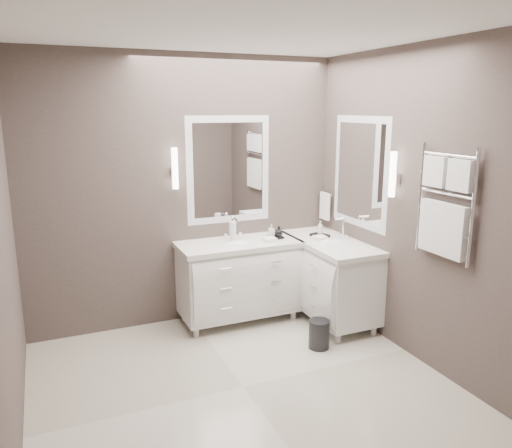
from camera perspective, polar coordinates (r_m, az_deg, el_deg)
name	(u,v)px	position (r m, az deg, el deg)	size (l,w,h in m)	color
floor	(243,388)	(4.19, -1.49, -18.18)	(3.20, 3.00, 0.01)	beige
ceiling	(241,27)	(3.62, -1.77, 21.58)	(3.20, 3.00, 0.01)	white
wall_back	(186,192)	(5.08, -7.95, 3.67)	(3.20, 0.01, 2.70)	#473C39
wall_front	(362,288)	(2.40, 11.97, -7.20)	(3.20, 0.01, 2.70)	#473C39
wall_right	(415,206)	(4.51, 17.69, 1.99)	(0.01, 3.00, 2.70)	#473C39
vanity_back	(239,276)	(5.17, -1.97, -5.94)	(1.24, 0.59, 0.97)	white
vanity_right	(328,274)	(5.27, 8.29, -5.71)	(0.59, 1.24, 0.97)	white
mirror_back	(229,170)	(5.17, -3.14, 6.18)	(0.90, 0.02, 1.10)	white
mirror_right	(360,172)	(5.09, 11.81, 5.82)	(0.02, 0.90, 1.10)	white
sconce_back	(175,169)	(4.93, -9.25, 6.20)	(0.06, 0.06, 0.40)	white
sconce_right	(393,175)	(4.59, 15.35, 5.40)	(0.06, 0.06, 0.40)	white
towel_bar_corner	(325,206)	(5.59, 7.88, 2.10)	(0.03, 0.22, 0.30)	white
towel_ladder	(444,210)	(4.18, 20.73, 1.50)	(0.06, 0.58, 0.90)	white
waste_bin	(319,334)	(4.75, 7.23, -12.37)	(0.19, 0.19, 0.27)	black
amenity_tray_back	(275,237)	(5.19, 2.16, -1.53)	(0.16, 0.12, 0.02)	black
amenity_tray_right	(320,235)	(5.30, 7.31, -1.30)	(0.13, 0.18, 0.03)	black
water_bottle	(233,232)	(5.04, -2.67, -0.90)	(0.07, 0.07, 0.20)	silver
soap_bottle_a	(271,230)	(5.17, 1.77, -0.75)	(0.05, 0.05, 0.12)	white
soap_bottle_b	(279,231)	(5.16, 2.61, -0.86)	(0.08, 0.08, 0.11)	black
soap_bottle_c	(320,228)	(5.28, 7.34, -0.40)	(0.06, 0.06, 0.14)	white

